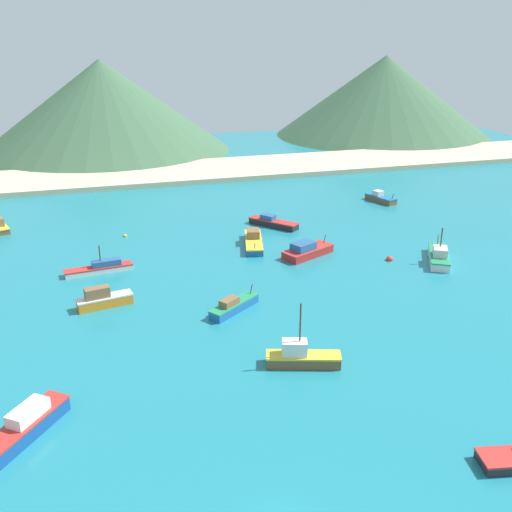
% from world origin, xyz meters
% --- Properties ---
extents(ground, '(260.00, 280.00, 0.50)m').
position_xyz_m(ground, '(0.00, 30.00, -0.25)').
color(ground, teal).
extents(fishing_boat_0, '(8.14, 4.40, 7.20)m').
position_xyz_m(fishing_boat_0, '(9.51, 20.98, 1.01)').
color(fishing_boat_0, brown).
rests_on(fishing_boat_0, ground).
extents(fishing_boat_1, '(9.25, 6.67, 2.53)m').
position_xyz_m(fishing_boat_1, '(21.69, 50.81, 0.91)').
color(fishing_boat_1, red).
rests_on(fishing_boat_1, ground).
extents(fishing_boat_2, '(7.26, 3.16, 2.80)m').
position_xyz_m(fishing_boat_2, '(-9.77, 41.32, 1.05)').
color(fishing_boat_2, orange).
rests_on(fishing_boat_2, ground).
extents(fishing_boat_3, '(7.14, 9.78, 5.52)m').
position_xyz_m(fishing_boat_3, '(40.21, 42.90, 0.91)').
color(fishing_boat_3, silver).
rests_on(fishing_boat_3, ground).
extents(fishing_boat_4, '(9.91, 3.08, 4.16)m').
position_xyz_m(fishing_boat_4, '(-9.58, 53.20, 0.68)').
color(fishing_boat_4, silver).
rests_on(fishing_boat_4, ground).
extents(fishing_boat_5, '(4.42, 7.45, 2.41)m').
position_xyz_m(fishing_boat_5, '(47.65, 75.79, 0.75)').
color(fishing_boat_5, brown).
rests_on(fishing_boat_5, ground).
extents(fishing_boat_6, '(7.45, 6.12, 2.36)m').
position_xyz_m(fishing_boat_6, '(5.87, 35.35, 0.75)').
color(fishing_boat_6, '#1E5BA8').
rests_on(fishing_boat_6, ground).
extents(fishing_boat_7, '(5.10, 10.67, 2.37)m').
position_xyz_m(fishing_boat_7, '(15.07, 57.88, 0.79)').
color(fishing_boat_7, '#1E5BA8').
rests_on(fishing_boat_7, ground).
extents(fishing_boat_11, '(7.77, 8.73, 2.00)m').
position_xyz_m(fishing_boat_11, '(21.25, 66.54, 0.71)').
color(fishing_boat_11, '#232328').
rests_on(fishing_boat_11, ground).
extents(fishing_boat_12, '(8.51, 9.95, 2.59)m').
position_xyz_m(fishing_boat_12, '(-17.87, 16.57, 0.96)').
color(fishing_boat_12, '#14478C').
rests_on(fishing_boat_12, ground).
extents(buoy_1, '(1.04, 1.04, 1.04)m').
position_xyz_m(buoy_1, '(33.23, 45.44, 0.18)').
color(buoy_1, red).
rests_on(buoy_1, ground).
extents(buoy_2, '(0.64, 0.64, 0.64)m').
position_xyz_m(buoy_2, '(-4.85, 68.38, 0.11)').
color(buoy_2, gold).
rests_on(buoy_2, ground).
extents(beach_strip, '(247.00, 22.98, 1.20)m').
position_xyz_m(beach_strip, '(0.00, 111.86, 0.60)').
color(beach_strip, beige).
rests_on(beach_strip, ground).
extents(hill_central, '(72.24, 72.24, 25.80)m').
position_xyz_m(hill_central, '(-3.58, 148.28, 12.90)').
color(hill_central, '#3D6042').
rests_on(hill_central, ground).
extents(hill_east, '(70.67, 70.67, 25.81)m').
position_xyz_m(hill_east, '(87.15, 150.34, 12.91)').
color(hill_east, '#3D6042').
rests_on(hill_east, ground).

